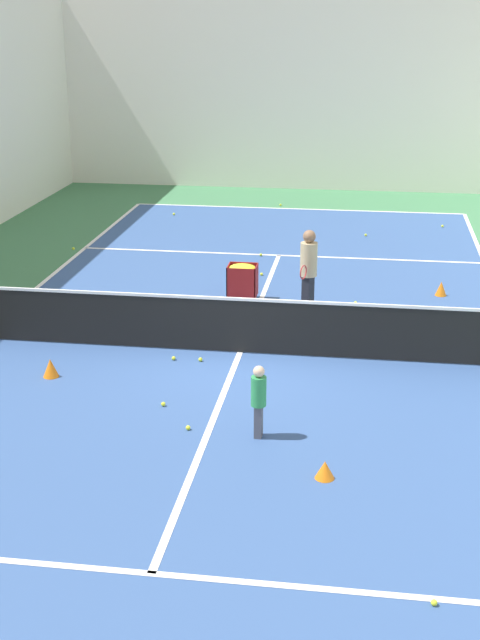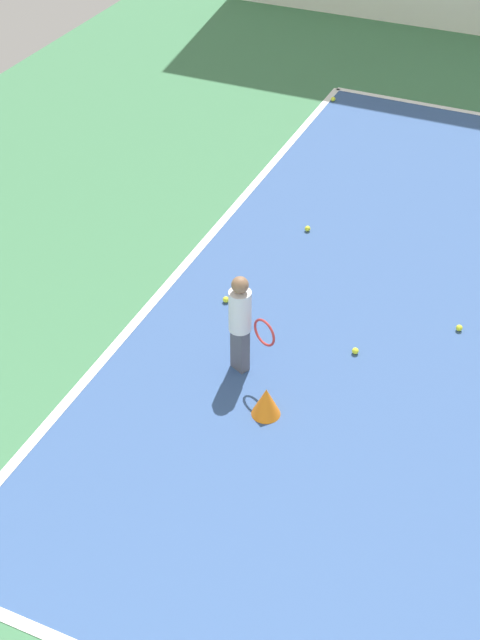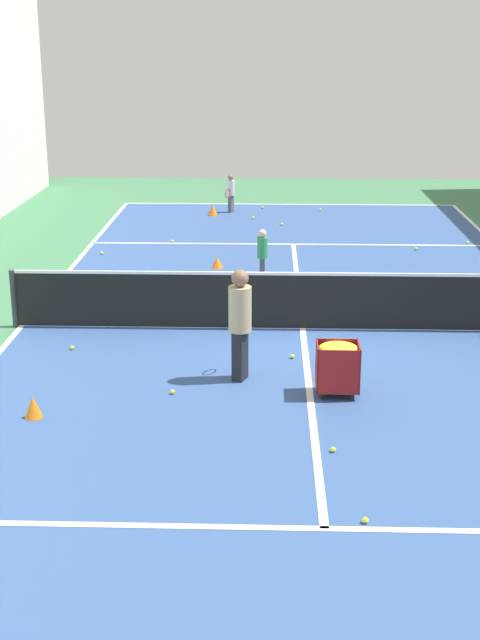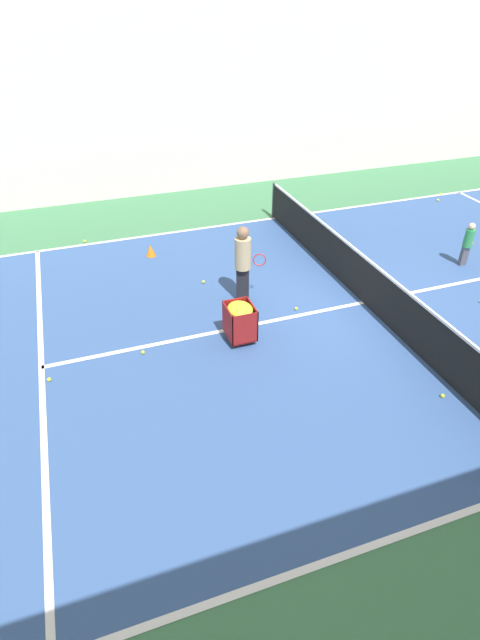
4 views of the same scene
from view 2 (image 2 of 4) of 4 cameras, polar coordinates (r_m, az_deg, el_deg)
line_baseline_near at (r=10.39m, az=-2.69°, el=4.53°), size 9.87×0.10×0.00m
player_near_baseline at (r=8.33m, az=0.08°, el=0.09°), size 0.30×0.56×1.08m
training_cone_0 at (r=8.16m, az=1.69°, el=-5.25°), size 0.27×0.27×0.30m
tennis_ball_3 at (r=10.73m, az=4.35°, el=5.86°), size 0.07×0.07×0.07m
tennis_ball_8 at (r=8.95m, az=7.39°, el=-1.97°), size 0.07×0.07×0.07m
tennis_ball_20 at (r=13.99m, az=5.98°, el=13.88°), size 0.07×0.07×0.07m
tennis_ball_26 at (r=9.43m, az=13.85°, el=-0.49°), size 0.07×0.07×0.07m
tennis_ball_27 at (r=9.54m, az=-0.91°, el=1.32°), size 0.07×0.07×0.07m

